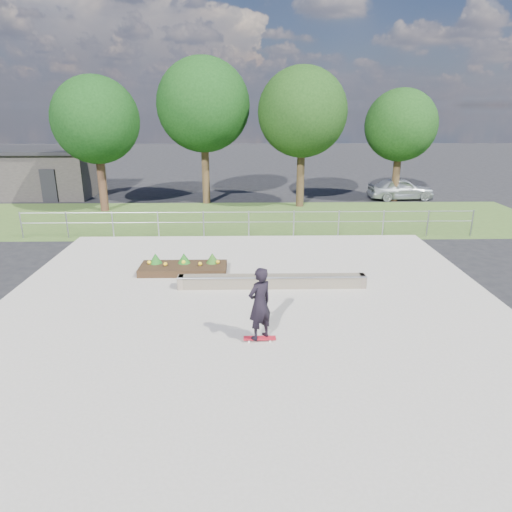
{
  "coord_description": "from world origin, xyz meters",
  "views": [
    {
      "loc": [
        -0.08,
        -12.12,
        5.62
      ],
      "look_at": [
        0.2,
        1.5,
        1.1
      ],
      "focal_mm": 32.0,
      "sensor_mm": 36.0,
      "label": 1
    }
  ],
  "objects": [
    {
      "name": "grind_ledge",
      "position": [
        0.71,
        1.44,
        0.26
      ],
      "size": [
        6.0,
        0.44,
        0.43
      ],
      "color": "brown",
      "rests_on": "concrete_slab"
    },
    {
      "name": "tree_far_left",
      "position": [
        -8.0,
        13.0,
        4.85
      ],
      "size": [
        4.55,
        4.55,
        7.15
      ],
      "color": "#382016",
      "rests_on": "ground"
    },
    {
      "name": "building",
      "position": [
        -14.0,
        18.0,
        1.51
      ],
      "size": [
        8.4,
        5.4,
        3.0
      ],
      "color": "#2C2927",
      "rests_on": "ground"
    },
    {
      "name": "ground",
      "position": [
        0.0,
        0.0,
        0.0
      ],
      "size": [
        120.0,
        120.0,
        0.0
      ],
      "primitive_type": "plane",
      "color": "black",
      "rests_on": "ground"
    },
    {
      "name": "grass_verge",
      "position": [
        0.0,
        11.0,
        0.01
      ],
      "size": [
        30.0,
        8.0,
        0.02
      ],
      "primitive_type": "cube",
      "color": "#354F1F",
      "rests_on": "ground"
    },
    {
      "name": "tree_mid_right",
      "position": [
        3.0,
        14.0,
        5.23
      ],
      "size": [
        4.9,
        4.9,
        7.7
      ],
      "color": "#312313",
      "rests_on": "ground"
    },
    {
      "name": "tree_mid_left",
      "position": [
        -2.5,
        15.0,
        5.61
      ],
      "size": [
        5.25,
        5.25,
        8.25
      ],
      "color": "#382616",
      "rests_on": "ground"
    },
    {
      "name": "tree_far_right",
      "position": [
        9.0,
        15.5,
        4.48
      ],
      "size": [
        4.2,
        4.2,
        6.6
      ],
      "color": "#342314",
      "rests_on": "ground"
    },
    {
      "name": "planter_bed",
      "position": [
        -2.31,
        2.96,
        0.24
      ],
      "size": [
        3.0,
        1.2,
        0.61
      ],
      "color": "black",
      "rests_on": "concrete_slab"
    },
    {
      "name": "fence",
      "position": [
        0.0,
        7.5,
        0.77
      ],
      "size": [
        20.06,
        0.06,
        1.2
      ],
      "color": "#9C9EA4",
      "rests_on": "ground"
    },
    {
      "name": "parked_car",
      "position": [
        9.51,
        15.92,
        0.68
      ],
      "size": [
        4.07,
        1.84,
        1.36
      ],
      "primitive_type": "imported",
      "rotation": [
        0.0,
        0.0,
        1.63
      ],
      "color": "#A3A6AC",
      "rests_on": "ground"
    },
    {
      "name": "skateboarder",
      "position": [
        0.22,
        -2.05,
        1.06
      ],
      "size": [
        0.8,
        0.76,
        1.92
      ],
      "color": "silver",
      "rests_on": "concrete_slab"
    },
    {
      "name": "concrete_slab",
      "position": [
        0.0,
        0.0,
        0.03
      ],
      "size": [
        15.0,
        15.0,
        0.06
      ],
      "primitive_type": "cube",
      "color": "gray",
      "rests_on": "ground"
    }
  ]
}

